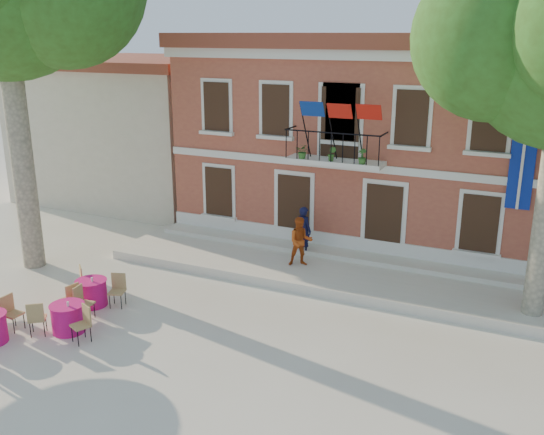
{
  "coord_description": "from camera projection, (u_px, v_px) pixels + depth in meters",
  "views": [
    {
      "loc": [
        8.29,
        -12.77,
        7.52
      ],
      "look_at": [
        0.71,
        3.5,
        2.01
      ],
      "focal_mm": 40.0,
      "sensor_mm": 36.0,
      "label": 1
    }
  ],
  "objects": [
    {
      "name": "ground",
      "position": [
        195.0,
        318.0,
        16.62
      ],
      "size": [
        90.0,
        90.0,
        0.0
      ],
      "primitive_type": "plane",
      "color": "beige",
      "rests_on": "ground"
    },
    {
      "name": "main_building",
      "position": [
        373.0,
        133.0,
        23.36
      ],
      "size": [
        13.5,
        9.59,
        7.5
      ],
      "color": "#AF593F",
      "rests_on": "ground"
    },
    {
      "name": "pedestrian_orange",
      "position": [
        301.0,
        242.0,
        19.37
      ],
      "size": [
        0.98,
        0.91,
        1.61
      ],
      "primitive_type": "imported",
      "rotation": [
        0.0,
        0.0,
        0.5
      ],
      "color": "#BF4A16",
      "rests_on": "terrace"
    },
    {
      "name": "terrace",
      "position": [
        320.0,
        270.0,
        19.59
      ],
      "size": [
        14.0,
        3.4,
        0.3
      ],
      "primitive_type": "cube",
      "color": "silver",
      "rests_on": "ground"
    },
    {
      "name": "cafe_table_4",
      "position": [
        68.0,
        317.0,
        15.77
      ],
      "size": [
        1.86,
        1.73,
        0.95
      ],
      "color": "#DD146B",
      "rests_on": "ground"
    },
    {
      "name": "neighbor_west",
      "position": [
        145.0,
        126.0,
        29.05
      ],
      "size": [
        9.4,
        9.4,
        6.4
      ],
      "color": "beige",
      "rests_on": "ground"
    },
    {
      "name": "pedestrian_navy",
      "position": [
        304.0,
        230.0,
        20.41
      ],
      "size": [
        0.71,
        0.59,
        1.65
      ],
      "primitive_type": "imported",
      "rotation": [
        0.0,
        0.0,
        2.75
      ],
      "color": "black",
      "rests_on": "terrace"
    },
    {
      "name": "cafe_table_3",
      "position": [
        92.0,
        291.0,
        17.3
      ],
      "size": [
        1.83,
        1.78,
        0.95
      ],
      "color": "#DD146B",
      "rests_on": "ground"
    }
  ]
}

